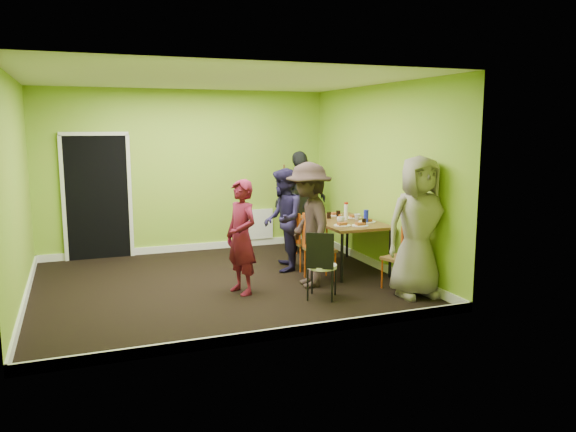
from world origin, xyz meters
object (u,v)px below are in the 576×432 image
Objects in this scene: person_left_far at (283,220)px; dining_table at (345,224)px; easel at (297,206)px; blue_bottle at (366,216)px; person_back_end at (301,201)px; orange_bottle at (340,217)px; chair_back_end at (304,208)px; chair_front_end at (404,253)px; chair_bentwood at (321,262)px; chair_left_far at (300,237)px; chair_left_near at (315,243)px; person_standing at (241,237)px; thermos at (346,212)px; person_front_end at (418,227)px; person_left_near at (309,225)px.

dining_table is at bearing 95.64° from person_left_far.
easel is 2.00m from blue_bottle.
orange_bottle is at bearing 84.12° from person_back_end.
blue_bottle is at bearing -80.83° from easel.
chair_back_end is 1.13m from orange_bottle.
chair_front_end is 1.03× the size of chair_bentwood.
dining_table is at bearing 68.11° from chair_left_far.
easel is (0.54, 1.49, 0.25)m from chair_left_far.
easel is 20.48× the size of orange_bottle.
chair_back_end is at bearing 165.12° from chair_left_near.
easel reaches higher than dining_table.
blue_bottle reaches higher than orange_bottle.
person_back_end is at bearing -111.56° from chair_back_end.
person_back_end is at bearing 96.49° from dining_table.
blue_bottle is 0.13× the size of person_standing.
dining_table is 0.19m from thermos.
dining_table is 20.15× the size of orange_bottle.
person_front_end reaches higher than person_left_far.
person_back_end is at bearing 106.44° from chair_bentwood.
person_standing is at bearing -82.24° from person_left_near.
dining_table is at bearing 86.26° from chair_bentwood.
person_left_near is (-0.77, -2.35, 0.10)m from easel.
chair_left_near is 0.77m from person_left_far.
chair_left_far is 1.20m from chair_back_end.
person_standing is at bearing 27.29° from chair_back_end.
person_front_end reaches higher than chair_left_far.
chair_front_end reaches higher than chair_bentwood.
chair_left_far is 1.49m from person_standing.
chair_bentwood is at bearing -15.68° from chair_left_near.
chair_back_end reaches higher than chair_front_end.
easel is (-0.33, 3.01, 0.24)m from chair_front_end.
dining_table is 1.70× the size of chair_bentwood.
chair_left_near is 2.22m from easel.
dining_table is at bearing -86.01° from easel.
person_front_end is at bearing 57.95° from person_left_near.
chair_back_end is 0.72× the size of easel.
chair_back_end is 0.71× the size of person_left_far.
chair_front_end is at bearing 66.77° from person_left_near.
thermos is 0.38m from blue_bottle.
orange_bottle is 1.76m from person_front_end.
person_back_end is at bearing 96.10° from orange_bottle.
person_back_end is at bearing 168.11° from person_left_near.
chair_front_end is 1.20m from chair_bentwood.
person_front_end reaches higher than thermos.
person_left_near is (0.03, -0.93, 0.07)m from person_left_far.
chair_front_end is 3.70× the size of thermos.
chair_back_end is at bearing 99.70° from thermos.
orange_bottle is 1.18m from person_left_near.
chair_bentwood is 0.74m from person_left_near.
chair_left_near is 0.63× the size of person_standing.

